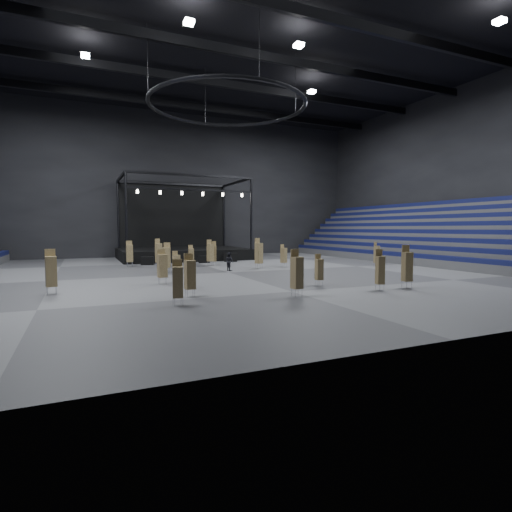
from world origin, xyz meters
name	(u,v)px	position (x,y,z in m)	size (l,w,h in m)	color
floor	(228,272)	(0.00, 0.00, 0.00)	(50.00, 50.00, 0.00)	#535355
ceiling	(227,39)	(0.00, 0.00, 18.00)	(50.00, 42.00, 0.20)	black
wall_back	(172,185)	(0.00, 21.00, 9.00)	(50.00, 0.20, 18.00)	black
wall_front	(464,45)	(0.00, -21.00, 9.00)	(50.00, 0.20, 18.00)	black
wall_right	(456,175)	(25.00, 0.00, 9.00)	(0.20, 42.00, 18.00)	black
bleachers_right	(440,246)	(22.94, 0.00, 1.73)	(7.20, 40.00, 6.40)	#474749
stage	(181,246)	(0.00, 16.24, 1.45)	(14.00, 10.00, 9.20)	black
truss_ring	(228,105)	(0.00, 0.00, 13.00)	(12.30, 12.30, 5.15)	black
roof_girders	(227,49)	(0.00, 0.00, 17.20)	(49.00, 30.35, 0.70)	black
floodlights	(247,34)	(0.00, -4.00, 16.60)	(28.60, 16.60, 0.25)	white
flight_case_left	(148,261)	(-4.90, 9.27, 0.40)	(1.20, 0.60, 0.80)	black
flight_case_mid	(204,259)	(0.70, 9.24, 0.37)	(1.10, 0.55, 0.73)	black
flight_case_right	(231,257)	(3.68, 9.61, 0.46)	(1.37, 0.68, 0.91)	black
chair_stack_0	(297,272)	(-0.56, -11.99, 1.28)	(0.55, 0.55, 2.45)	silver
chair_stack_1	(176,263)	(-4.45, -1.32, 1.01)	(0.54, 0.54, 1.89)	silver
chair_stack_2	(210,252)	(0.39, 6.11, 1.28)	(0.62, 0.62, 2.45)	silver
chair_stack_3	(319,269)	(2.70, -9.00, 1.02)	(0.43, 0.43, 1.94)	silver
chair_stack_4	(377,254)	(14.00, -0.99, 1.17)	(0.52, 0.52, 2.30)	silver
chair_stack_5	(380,269)	(4.85, -11.99, 1.18)	(0.50, 0.50, 2.33)	silver
chair_stack_6	(191,255)	(-1.49, 5.92, 1.05)	(0.43, 0.43, 1.98)	silver
chair_stack_7	(190,274)	(-5.62, -9.87, 1.18)	(0.53, 0.53, 2.24)	silver
chair_stack_8	(130,253)	(-6.67, 8.01, 1.27)	(0.56, 0.56, 2.38)	silver
chair_stack_9	(51,271)	(-12.17, -6.32, 1.28)	(0.60, 0.60, 2.43)	silver
chair_stack_10	(178,281)	(-6.72, -11.99, 1.12)	(0.54, 0.54, 2.12)	silver
chair_stack_11	(159,252)	(-4.27, 6.80, 1.32)	(0.62, 0.62, 2.58)	silver
chair_stack_12	(407,266)	(6.86, -11.99, 1.31)	(0.58, 0.58, 2.54)	silver
chair_stack_13	(214,253)	(0.88, 6.49, 1.17)	(0.51, 0.51, 2.28)	silver
chair_stack_14	(284,255)	(6.16, 2.31, 1.09)	(0.58, 0.58, 2.05)	silver
chair_stack_15	(259,253)	(3.52, 1.95, 1.38)	(0.66, 0.66, 2.66)	silver
chair_stack_16	(162,265)	(-6.06, -4.64, 1.19)	(0.58, 0.58, 2.21)	silver
chair_stack_17	(167,257)	(-4.57, 1.55, 1.27)	(0.69, 0.69, 2.40)	silver
man_center	(189,273)	(-4.96, -7.07, 0.92)	(0.67, 0.44, 1.85)	black
crew_member	(230,261)	(0.52, 1.17, 0.78)	(0.76, 0.59, 1.56)	black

